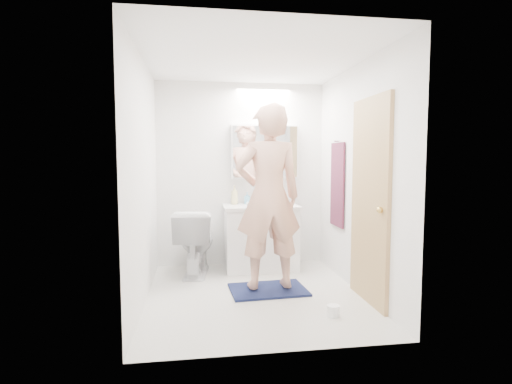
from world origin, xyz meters
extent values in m
plane|color=silver|center=(0.00, 0.00, 0.00)|extent=(2.50, 2.50, 0.00)
plane|color=white|center=(0.00, 0.00, 2.40)|extent=(2.50, 2.50, 0.00)
plane|color=white|center=(0.00, 1.25, 1.20)|extent=(2.50, 0.00, 2.50)
plane|color=white|center=(0.00, -1.25, 1.20)|extent=(2.50, 0.00, 2.50)
plane|color=white|center=(-1.10, 0.00, 1.20)|extent=(0.00, 2.50, 2.50)
plane|color=white|center=(1.10, 0.00, 1.20)|extent=(0.00, 2.50, 2.50)
cube|color=white|center=(0.22, 0.96, 0.39)|extent=(0.90, 0.55, 0.78)
cube|color=white|center=(0.22, 0.96, 0.80)|extent=(0.95, 0.58, 0.04)
cylinder|color=white|center=(0.22, 0.99, 0.84)|extent=(0.36, 0.36, 0.03)
cylinder|color=#B7B7BB|center=(0.22, 1.19, 0.90)|extent=(0.02, 0.02, 0.16)
cube|color=white|center=(0.30, 1.18, 1.50)|extent=(0.88, 0.14, 0.70)
cube|color=silver|center=(0.30, 1.10, 1.50)|extent=(0.84, 0.01, 0.66)
imported|color=white|center=(-0.61, 0.85, 0.40)|extent=(0.55, 0.84, 0.80)
cube|color=#141C40|center=(0.16, 0.09, 0.01)|extent=(0.83, 0.60, 0.02)
imported|color=#DFA186|center=(0.16, 0.09, 1.01)|extent=(0.73, 0.50, 1.92)
cube|color=tan|center=(1.08, -0.35, 1.00)|extent=(0.04, 0.80, 2.00)
sphere|color=gold|center=(1.04, -0.65, 0.95)|extent=(0.06, 0.06, 0.06)
cube|color=#13223C|center=(1.08, 0.55, 1.10)|extent=(0.02, 0.42, 1.00)
cylinder|color=silver|center=(1.07, 0.55, 1.62)|extent=(0.07, 0.02, 0.02)
imported|color=beige|center=(-0.10, 1.11, 0.94)|extent=(0.10, 0.10, 0.24)
imported|color=#5FAACD|center=(0.07, 1.15, 0.90)|extent=(0.08, 0.08, 0.15)
imported|color=#393DAD|center=(0.42, 1.12, 0.87)|extent=(0.12, 0.12, 0.10)
cylinder|color=white|center=(0.61, -0.67, 0.05)|extent=(0.11, 0.11, 0.10)
camera|label=1|loc=(-0.58, -3.97, 1.41)|focal=27.75mm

